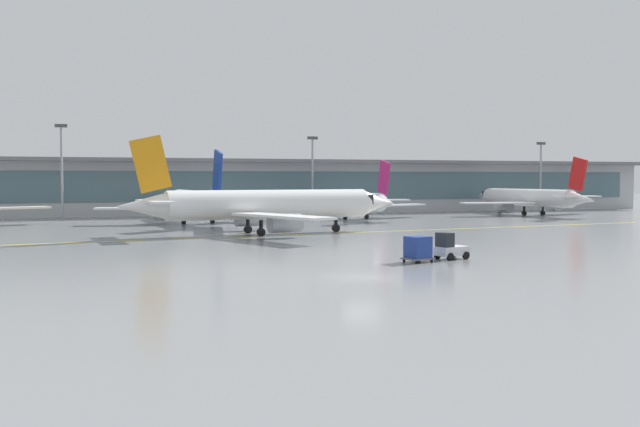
{
  "coord_description": "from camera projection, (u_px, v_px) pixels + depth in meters",
  "views": [
    {
      "loc": [
        -16.53,
        -41.74,
        6.3
      ],
      "look_at": [
        4.05,
        21.15,
        3.0
      ],
      "focal_mm": 39.79,
      "sensor_mm": 36.0,
      "label": 1
    }
  ],
  "objects": [
    {
      "name": "cargo_dolly_lead",
      "position": [
        418.0,
        248.0,
        53.13
      ],
      "size": [
        2.46,
        2.12,
        1.94
      ],
      "rotation": [
        0.0,
        0.0,
        0.28
      ],
      "color": "#595B60",
      "rests_on": "ground_plane"
    },
    {
      "name": "taxiway_centreline_stripe",
      "position": [
        275.0,
        235.0,
        78.08
      ],
      "size": [
        109.33,
        12.87,
        0.01
      ],
      "primitive_type": "cube",
      "rotation": [
        0.0,
        0.0,
        0.11
      ],
      "color": "yellow",
      "rests_on": "ground_plane"
    },
    {
      "name": "gate_airplane_4",
      "position": [
        528.0,
        198.0,
        121.28
      ],
      "size": [
        27.17,
        29.33,
        9.71
      ],
      "rotation": [
        0.0,
        0.0,
        1.66
      ],
      "color": "white",
      "rests_on": "ground_plane"
    },
    {
      "name": "gate_airplane_3",
      "position": [
        353.0,
        201.0,
        110.98
      ],
      "size": [
        25.1,
        27.05,
        8.96
      ],
      "rotation": [
        0.0,
        0.0,
        1.64
      ],
      "color": "white",
      "rests_on": "ground_plane"
    },
    {
      "name": "apron_light_mast_2",
      "position": [
        313.0,
        172.0,
        120.95
      ],
      "size": [
        1.8,
        0.36,
        13.41
      ],
      "color": "gray",
      "rests_on": "ground_plane"
    },
    {
      "name": "terminal_concourse",
      "position": [
        189.0,
        186.0,
        122.58
      ],
      "size": [
        190.24,
        11.0,
        9.6
      ],
      "color": "#B2B7BC",
      "rests_on": "ground_plane"
    },
    {
      "name": "apron_light_mast_3",
      "position": [
        541.0,
        173.0,
        135.32
      ],
      "size": [
        1.8,
        0.36,
        13.19
      ],
      "color": "gray",
      "rests_on": "ground_plane"
    },
    {
      "name": "baggage_tug",
      "position": [
        450.0,
        248.0,
        55.01
      ],
      "size": [
        2.89,
        2.2,
        2.1
      ],
      "rotation": [
        0.0,
        0.0,
        0.28
      ],
      "color": "silver",
      "rests_on": "ground_plane"
    },
    {
      "name": "taxiing_regional_jet",
      "position": [
        267.0,
        205.0,
        79.64
      ],
      "size": [
        32.8,
        30.3,
        10.86
      ],
      "rotation": [
        0.0,
        0.0,
        0.11
      ],
      "color": "white",
      "rests_on": "ground_plane"
    },
    {
      "name": "gate_airplane_2",
      "position": [
        196.0,
        202.0,
        99.6
      ],
      "size": [
        27.81,
        30.04,
        9.94
      ],
      "rotation": [
        0.0,
        0.0,
        1.66
      ],
      "color": "silver",
      "rests_on": "ground_plane"
    },
    {
      "name": "ground_plane",
      "position": [
        363.0,
        277.0,
        45.07
      ],
      "size": [
        400.0,
        400.0,
        0.0
      ],
      "primitive_type": "plane",
      "color": "gray"
    },
    {
      "name": "apron_light_mast_1",
      "position": [
        62.0,
        168.0,
        106.86
      ],
      "size": [
        1.8,
        0.36,
        14.45
      ],
      "color": "gray",
      "rests_on": "ground_plane"
    }
  ]
}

